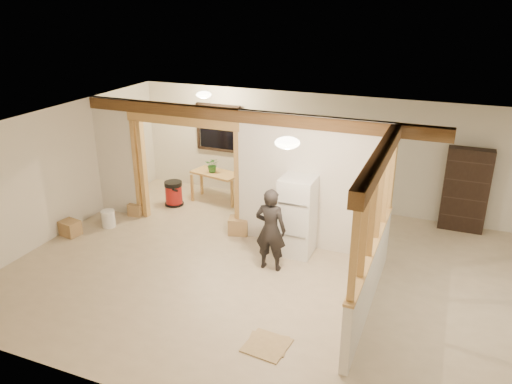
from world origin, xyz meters
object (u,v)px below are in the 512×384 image
at_px(woman, 271,230).
at_px(bookshelf, 466,190).
at_px(work_table, 216,187).
at_px(shop_vac, 174,193).
at_px(refrigerator, 297,216).

relative_size(woman, bookshelf, 0.87).
height_order(work_table, shop_vac, work_table).
bearing_deg(woman, refrigerator, -111.13).
bearing_deg(work_table, shop_vac, -131.03).
xyz_separation_m(refrigerator, work_table, (-2.47, 1.69, -0.39)).
relative_size(refrigerator, work_table, 1.33).
distance_m(refrigerator, shop_vac, 3.46).
relative_size(refrigerator, woman, 0.99).
bearing_deg(bookshelf, shop_vac, -169.75).
height_order(refrigerator, shop_vac, refrigerator).
height_order(shop_vac, bookshelf, bookshelf).
distance_m(work_table, bookshelf, 5.29).
distance_m(woman, bookshelf, 4.19).
bearing_deg(woman, shop_vac, -33.29).
height_order(woman, bookshelf, bookshelf).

